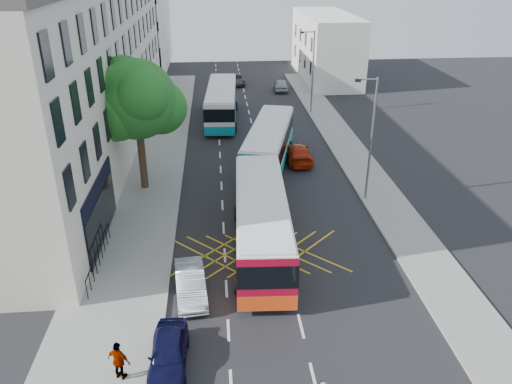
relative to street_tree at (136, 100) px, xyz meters
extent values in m
plane|color=black|center=(8.51, -14.97, -6.29)|extent=(120.00, 120.00, 0.00)
cube|color=gray|center=(0.01, 0.03, -6.22)|extent=(5.00, 70.00, 0.15)
cube|color=gray|center=(16.01, 0.03, -6.22)|extent=(3.00, 70.00, 0.15)
cube|color=beige|center=(-5.49, 9.53, 0.21)|extent=(8.00, 45.00, 13.00)
cube|color=black|center=(-1.44, -6.97, -2.89)|extent=(0.12, 7.00, 0.90)
cube|color=black|center=(-1.44, -6.97, -4.69)|extent=(0.12, 7.00, 2.60)
cube|color=silver|center=(-5.49, 40.03, -1.29)|extent=(8.00, 20.00, 10.00)
cube|color=silver|center=(19.51, 33.03, -2.29)|extent=(6.00, 18.00, 8.00)
cylinder|color=#382619|center=(0.01, 0.03, -3.94)|extent=(0.50, 0.50, 4.40)
sphere|color=#19581C|center=(0.01, 0.03, 0.06)|extent=(5.20, 5.20, 5.20)
sphere|color=#19581C|center=(1.41, 0.83, -0.74)|extent=(3.60, 3.60, 3.60)
sphere|color=#19581C|center=(-1.19, -0.57, -0.54)|extent=(3.80, 3.80, 3.80)
sphere|color=#19581C|center=(0.61, -1.27, 0.66)|extent=(3.40, 3.40, 3.40)
sphere|color=#19581C|center=(-0.79, 1.13, 1.06)|extent=(3.20, 3.20, 3.20)
cylinder|color=slate|center=(14.81, -2.97, -2.14)|extent=(0.14, 0.14, 8.00)
cylinder|color=slate|center=(14.21, -2.97, 1.76)|extent=(1.20, 0.10, 0.10)
cube|color=black|center=(13.61, -2.97, 1.71)|extent=(0.35, 0.15, 0.18)
cylinder|color=slate|center=(14.81, 17.03, -2.14)|extent=(0.14, 0.14, 8.00)
cylinder|color=slate|center=(14.21, 17.03, 1.76)|extent=(1.20, 0.10, 0.10)
cube|color=black|center=(13.61, 17.03, 1.71)|extent=(0.35, 0.15, 0.18)
cube|color=silver|center=(7.35, -8.45, -4.51)|extent=(3.18, 11.79, 2.81)
cube|color=silver|center=(7.35, -8.45, -3.05)|extent=(2.96, 11.55, 0.13)
cube|color=black|center=(7.35, -8.45, -4.11)|extent=(3.25, 11.86, 1.17)
cube|color=#FF4A15|center=(7.35, -8.45, -5.50)|extent=(3.23, 11.85, 0.80)
cube|color=#AB0924|center=(7.09, -14.26, -4.49)|extent=(2.70, 0.22, 2.66)
cube|color=#FF0C0C|center=(6.01, -14.22, -5.23)|extent=(0.25, 0.07, 0.25)
cube|color=#FF0C0C|center=(8.16, -14.32, -5.23)|extent=(0.25, 0.07, 0.25)
cylinder|color=black|center=(6.17, -5.21, -5.81)|extent=(0.34, 0.97, 0.96)
cylinder|color=black|center=(8.82, -5.33, -5.81)|extent=(0.34, 0.97, 0.96)
cylinder|color=black|center=(5.84, -12.32, -5.81)|extent=(0.34, 0.97, 0.96)
cylinder|color=black|center=(8.50, -12.44, -5.81)|extent=(0.34, 0.97, 0.96)
cube|color=silver|center=(9.03, 3.55, -4.57)|extent=(5.22, 11.61, 2.73)
cube|color=silver|center=(9.03, 3.55, -3.15)|extent=(4.97, 11.34, 0.12)
cube|color=black|center=(9.03, 3.55, -4.18)|extent=(5.29, 11.68, 1.13)
cube|color=#0EB0AC|center=(9.03, 3.55, -5.52)|extent=(5.28, 11.67, 0.77)
cube|color=#0D76A6|center=(7.68, -1.91, -4.54)|extent=(2.56, 0.73, 2.57)
cube|color=#FF0C0C|center=(6.67, -1.67, -5.26)|extent=(0.26, 0.12, 0.25)
cube|color=#FF0C0C|center=(8.68, -2.17, -5.26)|extent=(0.26, 0.12, 0.25)
cylinder|color=black|center=(8.53, 6.86, -5.83)|extent=(0.50, 0.97, 0.93)
cylinder|color=black|center=(11.02, 6.24, -5.83)|extent=(0.50, 0.97, 0.93)
cylinder|color=black|center=(6.87, 0.16, -5.83)|extent=(0.50, 0.97, 0.93)
cylinder|color=black|center=(9.36, -0.45, -5.83)|extent=(0.50, 0.97, 0.93)
cube|color=silver|center=(5.68, 15.55, -4.51)|extent=(3.29, 11.81, 2.81)
cube|color=silver|center=(5.68, 15.55, -3.05)|extent=(3.07, 11.56, 0.13)
cube|color=black|center=(5.68, 15.55, -4.12)|extent=(3.36, 11.87, 1.17)
cube|color=#0C8C9F|center=(5.68, 15.55, -5.50)|extent=(3.35, 11.86, 0.80)
cube|color=white|center=(5.36, 9.75, -4.49)|extent=(2.70, 0.25, 2.65)
cube|color=#FF0C0C|center=(4.29, 9.80, -5.23)|extent=(0.25, 0.07, 0.25)
cube|color=#FF0C0C|center=(6.44, 9.68, -5.23)|extent=(0.25, 0.07, 0.25)
cylinder|color=black|center=(4.53, 18.80, -5.81)|extent=(0.35, 0.97, 0.96)
cylinder|color=black|center=(7.18, 18.66, -5.81)|extent=(0.35, 0.97, 0.96)
cylinder|color=black|center=(4.14, 11.70, -5.81)|extent=(0.35, 0.97, 0.96)
cylinder|color=black|center=(6.79, 11.55, -5.81)|extent=(0.35, 0.97, 0.96)
imported|color=black|center=(2.91, -16.80, -5.67)|extent=(1.53, 3.69, 1.25)
imported|color=#B8BBC1|center=(3.61, -12.29, -5.65)|extent=(1.76, 4.01, 1.28)
imported|color=#AA2207|center=(11.41, 4.26, -5.61)|extent=(1.96, 4.73, 1.37)
imported|color=#383B3E|center=(7.76, 30.20, -5.68)|extent=(2.24, 4.50, 1.22)
imported|color=#9EA1A5|center=(12.96, 26.68, -5.62)|extent=(1.97, 4.11, 1.35)
imported|color=gray|center=(1.14, -17.46, -5.30)|extent=(1.07, 0.80, 1.68)
camera|label=1|loc=(5.11, -31.99, 8.53)|focal=35.00mm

